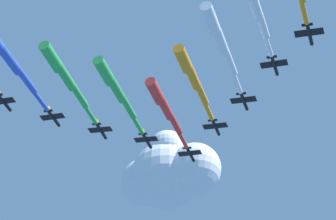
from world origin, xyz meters
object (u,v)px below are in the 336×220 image
at_px(jet_starboard_inner, 193,78).
at_px(jet_port_mid, 66,78).
at_px(jet_starboard_mid, 221,42).
at_px(jet_starboard_outer, 255,7).
at_px(jet_lead, 166,109).
at_px(jet_port_inner, 117,91).
at_px(jet_port_outer, 10,61).

relative_size(jet_starboard_inner, jet_port_mid, 0.94).
distance_m(jet_starboard_mid, jet_starboard_outer, 15.09).
relative_size(jet_lead, jet_starboard_outer, 1.05).
xyz_separation_m(jet_port_inner, jet_starboard_inner, (-24.44, -4.31, -0.23)).
bearing_deg(jet_starboard_outer, jet_port_outer, 8.82).
distance_m(jet_starboard_mid, jet_port_outer, 63.42).
distance_m(jet_lead, jet_starboard_inner, 16.41).
bearing_deg(jet_port_inner, jet_starboard_outer, 164.08).
distance_m(jet_port_inner, jet_starboard_outer, 53.28).
height_order(jet_lead, jet_starboard_outer, jet_starboard_outer).
distance_m(jet_starboard_inner, jet_port_mid, 39.30).
distance_m(jet_lead, jet_starboard_outer, 49.23).
xyz_separation_m(jet_starboard_mid, jet_starboard_outer, (-13.09, 7.18, 2.15)).
distance_m(jet_port_inner, jet_port_mid, 16.83).
height_order(jet_port_inner, jet_starboard_inner, jet_port_inner).
bearing_deg(jet_lead, jet_starboard_outer, 145.11).
bearing_deg(jet_port_mid, jet_starboard_outer, 178.27).
xyz_separation_m(jet_port_mid, jet_starboard_mid, (-49.10, -5.31, -0.04)).
xyz_separation_m(jet_port_inner, jet_starboard_mid, (-38.14, 7.42, -0.94)).
xyz_separation_m(jet_lead, jet_starboard_mid, (-27.25, 20.94, 0.18)).
height_order(jet_port_mid, jet_starboard_outer, jet_starboard_outer).
xyz_separation_m(jet_starboard_inner, jet_starboard_outer, (-26.79, 18.92, 1.43)).
relative_size(jet_port_inner, jet_starboard_outer, 1.09).
distance_m(jet_lead, jet_port_inner, 17.39).
relative_size(jet_lead, jet_port_outer, 0.93).
xyz_separation_m(jet_port_outer, jet_starboard_outer, (-73.71, -11.44, 1.85)).
bearing_deg(jet_starboard_outer, jet_lead, -34.89).
height_order(jet_port_mid, jet_port_outer, jet_port_outer).
bearing_deg(jet_port_outer, jet_port_inner, -130.80).
bearing_deg(jet_starboard_inner, jet_port_inner, 10.00).
relative_size(jet_port_inner, jet_starboard_mid, 1.00).
xyz_separation_m(jet_port_inner, jet_port_outer, (22.48, 26.05, -0.64)).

